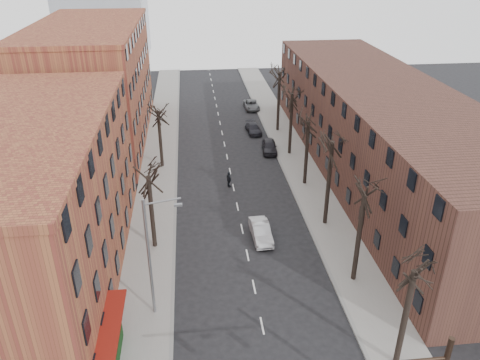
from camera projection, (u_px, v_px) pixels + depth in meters
name	position (u px, v px, depth m)	size (l,w,h in m)	color
sidewalk_left	(159.00, 163.00, 54.42)	(4.00, 90.00, 0.15)	gray
sidewalk_right	(294.00, 157.00, 55.97)	(4.00, 90.00, 0.15)	gray
building_left_near	(27.00, 209.00, 33.22)	(12.00, 26.00, 12.00)	brown
building_left_far	(94.00, 86.00, 58.50)	(12.00, 28.00, 14.00)	brown
building_right	(380.00, 130.00, 50.09)	(12.00, 50.00, 10.00)	#492A22
tree_right_b	(353.00, 280.00, 35.56)	(5.20, 5.20, 10.80)	black
tree_right_c	(325.00, 224.00, 42.65)	(5.20, 5.20, 11.60)	black
tree_right_d	(304.00, 184.00, 49.75)	(5.20, 5.20, 10.00)	black
tree_right_e	(289.00, 154.00, 56.85)	(5.20, 5.20, 10.80)	black
tree_right_f	(277.00, 131.00, 63.95)	(5.20, 5.20, 11.60)	black
tree_left_a	(155.00, 247.00, 39.41)	(5.20, 5.20, 9.50)	black
tree_left_b	(163.00, 167.00, 53.60)	(5.20, 5.20, 9.50)	black
streetlight	(151.00, 253.00, 30.10)	(2.45, 0.22, 9.03)	slate
silver_sedan	(261.00, 231.00, 40.24)	(1.49, 4.28, 1.41)	silver
parked_car_near	(269.00, 146.00, 57.14)	(1.71, 4.25, 1.45)	black
parked_car_mid	(253.00, 128.00, 62.98)	(1.71, 4.21, 1.22)	black
parked_car_far	(251.00, 105.00, 72.13)	(2.12, 4.60, 1.28)	#585B60
pedestrian_crossing	(229.00, 179.00, 48.78)	(1.02, 0.42, 1.74)	black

